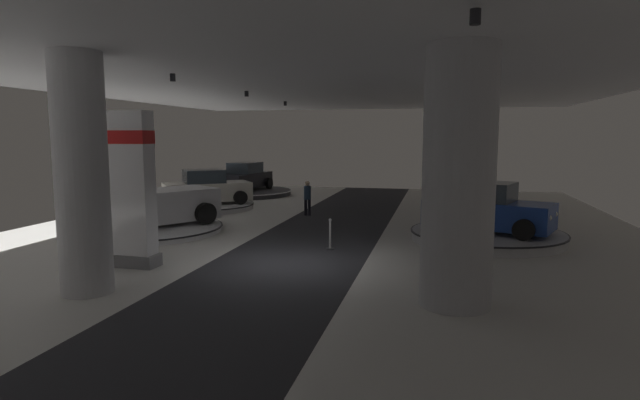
{
  "coord_description": "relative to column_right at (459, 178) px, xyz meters",
  "views": [
    {
      "loc": [
        4.21,
        -13.7,
        3.62
      ],
      "look_at": [
        0.15,
        3.64,
        1.4
      ],
      "focal_mm": 28.68,
      "sensor_mm": 36.0,
      "label": 1
    }
  ],
  "objects": [
    {
      "name": "ground",
      "position": [
        -4.61,
        2.63,
        -2.77
      ],
      "size": [
        24.0,
        44.0,
        0.06
      ],
      "color": "silver"
    },
    {
      "name": "ceiling_with_spotlights",
      "position": [
        -4.61,
        2.63,
        2.8
      ],
      "size": [
        24.0,
        44.0,
        0.39
      ],
      "color": "silver"
    },
    {
      "name": "column_right",
      "position": [
        0.0,
        0.0,
        0.0
      ],
      "size": [
        1.52,
        1.52,
        5.5
      ],
      "color": "#ADADB2",
      "rests_on": "ground"
    },
    {
      "name": "column_left",
      "position": [
        -8.33,
        -1.01,
        0.0
      ],
      "size": [
        1.17,
        1.17,
        5.5
      ],
      "color": "silver",
      "rests_on": "ground"
    },
    {
      "name": "brand_sign_pylon",
      "position": [
        -8.61,
        1.4,
        -0.52
      ],
      "size": [
        1.28,
        0.68,
        4.31
      ],
      "color": "slate",
      "rests_on": "ground"
    },
    {
      "name": "display_platform_deep_left",
      "position": [
        -12.21,
        18.66,
        -2.58
      ],
      "size": [
        5.91,
        5.91,
        0.3
      ],
      "color": "#333338",
      "rests_on": "ground"
    },
    {
      "name": "display_car_deep_left",
      "position": [
        -12.2,
        18.69,
        -1.68
      ],
      "size": [
        2.74,
        4.43,
        1.71
      ],
      "color": "black",
      "rests_on": "display_platform_deep_left"
    },
    {
      "name": "display_platform_mid_left",
      "position": [
        -11.19,
        6.09,
        -2.62
      ],
      "size": [
        5.68,
        5.68,
        0.22
      ],
      "color": "silver",
      "rests_on": "ground"
    },
    {
      "name": "pickup_truck_mid_left",
      "position": [
        -11.36,
        5.82,
        -1.59
      ],
      "size": [
        4.68,
        5.59,
        2.3
      ],
      "color": "silver",
      "rests_on": "display_platform_mid_left"
    },
    {
      "name": "display_platform_mid_right",
      "position": [
        1.28,
        7.3,
        -2.56
      ],
      "size": [
        5.26,
        5.26,
        0.35
      ],
      "color": "#B7B7BC",
      "rests_on": "ground"
    },
    {
      "name": "display_car_mid_right",
      "position": [
        1.25,
        7.31,
        -1.64
      ],
      "size": [
        4.57,
        3.36,
        1.71
      ],
      "color": "navy",
      "rests_on": "display_platform_mid_right"
    },
    {
      "name": "display_platform_far_left",
      "position": [
        -11.69,
        12.4,
        -2.6
      ],
      "size": [
        4.59,
        4.59,
        0.27
      ],
      "color": "silver",
      "rests_on": "ground"
    },
    {
      "name": "display_car_far_left",
      "position": [
        -11.72,
        12.38,
        -1.71
      ],
      "size": [
        4.44,
        3.96,
        1.71
      ],
      "color": "silver",
      "rests_on": "display_platform_far_left"
    },
    {
      "name": "visitor_walking_near",
      "position": [
        -6.26,
        11.45,
        -1.84
      ],
      "size": [
        0.32,
        0.32,
        1.59
      ],
      "color": "black",
      "rests_on": "ground"
    },
    {
      "name": "stanchion_a",
      "position": [
        -3.76,
        4.74,
        -2.38
      ],
      "size": [
        0.28,
        0.28,
        1.01
      ],
      "color": "#333338",
      "rests_on": "ground"
    }
  ]
}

